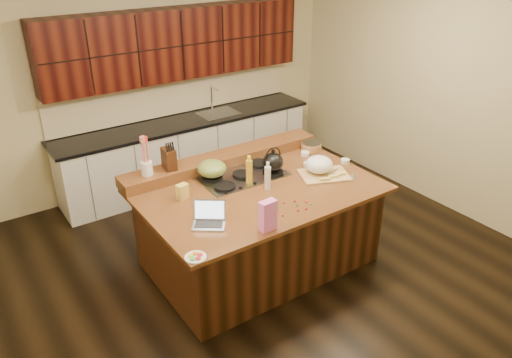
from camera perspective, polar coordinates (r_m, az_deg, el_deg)
room at (r=4.92m, az=0.33°, el=3.43°), size 5.52×5.02×2.72m
island at (r=5.33m, az=0.30°, el=-5.35°), size 2.40×1.60×0.92m
back_ledge at (r=5.61m, az=-3.76°, el=2.29°), size 2.40×0.30×0.12m
cooktop at (r=5.32m, az=-1.52°, el=0.38°), size 0.92×0.52×0.05m
back_counter at (r=6.99m, az=-8.13°, el=7.16°), size 3.70×0.66×2.40m
kettle at (r=5.32m, az=1.94°, el=1.94°), size 0.23×0.23×0.20m
green_bowl at (r=5.23m, az=-5.07°, el=1.20°), size 0.35×0.35×0.17m
laptop at (r=4.50m, az=-5.38°, el=-4.45°), size 0.37×0.36×0.20m
oil_bottle at (r=5.11m, az=-0.79°, el=0.75°), size 0.08×0.08×0.27m
vinegar_bottle at (r=5.02m, az=1.34°, el=0.10°), size 0.07×0.07×0.25m
wooden_tray at (r=5.38m, az=7.37°, el=1.38°), size 0.61×0.53×0.21m
ramekin_a at (r=5.58m, az=5.96°, el=1.66°), size 0.12×0.12×0.04m
ramekin_b at (r=5.72m, az=10.15°, el=2.03°), size 0.12×0.12×0.04m
ramekin_c at (r=5.85m, az=5.63°, el=2.89°), size 0.12×0.12×0.04m
strainer_bowl at (r=5.98m, az=6.32°, el=3.63°), size 0.30×0.30×0.09m
kitchen_timer at (r=5.38m, az=11.02°, el=0.43°), size 0.10×0.10×0.07m
pink_bag at (r=4.34m, az=1.35°, el=-4.21°), size 0.16×0.09×0.29m
candy_plate at (r=4.09m, az=-6.92°, el=-8.87°), size 0.24×0.24×0.01m
package_box at (r=4.92m, az=-8.40°, el=-1.44°), size 0.12×0.10×0.15m
utensil_crock at (r=5.20m, az=-12.37°, el=1.21°), size 0.15×0.15×0.14m
knife_block at (r=5.27m, az=-9.92°, el=2.29°), size 0.13×0.19×0.22m
gumdrop_0 at (r=4.61m, az=3.06°, el=-4.16°), size 0.02×0.02×0.02m
gumdrop_1 at (r=4.71m, az=2.10°, el=-3.45°), size 0.02×0.02×0.02m
gumdrop_2 at (r=4.85m, az=5.77°, el=-2.61°), size 0.02×0.02×0.02m
gumdrop_3 at (r=4.69m, az=2.34°, el=-3.59°), size 0.02×0.02×0.02m
gumdrop_4 at (r=4.81m, az=3.21°, el=-2.74°), size 0.02×0.02×0.02m
gumdrop_5 at (r=4.79m, az=4.74°, el=-2.99°), size 0.02×0.02×0.02m
gumdrop_6 at (r=4.72m, az=1.29°, el=-3.32°), size 0.02×0.02×0.02m
gumdrop_7 at (r=4.78m, az=2.09°, el=-2.98°), size 0.02×0.02×0.02m
gumdrop_8 at (r=4.73m, az=5.77°, el=-3.40°), size 0.02×0.02×0.02m
gumdrop_9 at (r=4.59m, az=1.77°, el=-4.31°), size 0.02×0.02×0.02m
gumdrop_10 at (r=4.70m, az=4.82°, el=-3.59°), size 0.02×0.02×0.02m
gumdrop_11 at (r=4.81m, az=6.30°, el=-2.88°), size 0.02×0.02×0.02m
gumdrop_12 at (r=4.71m, az=1.38°, el=-3.42°), size 0.02×0.02×0.02m
gumdrop_13 at (r=4.74m, az=2.57°, el=-3.25°), size 0.02×0.02×0.02m
gumdrop_14 at (r=4.85m, az=4.45°, el=-2.52°), size 0.02×0.02×0.02m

